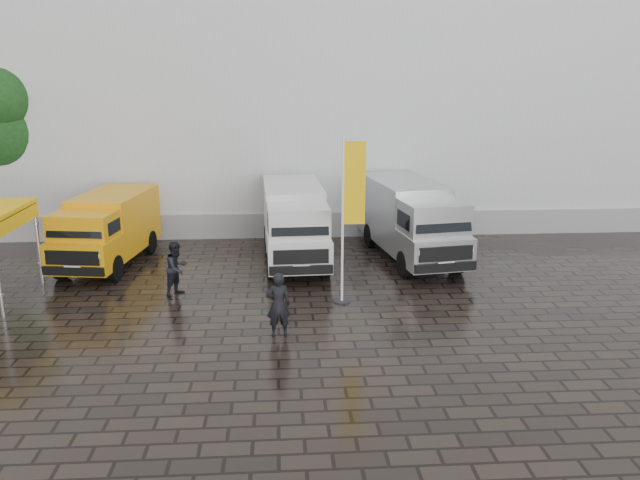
% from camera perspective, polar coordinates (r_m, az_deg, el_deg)
% --- Properties ---
extents(ground, '(120.00, 120.00, 0.00)m').
position_cam_1_polar(ground, '(17.87, 0.73, -6.18)').
color(ground, black).
rests_on(ground, ground).
extents(exhibition_hall, '(44.00, 16.00, 12.00)m').
position_cam_1_polar(exhibition_hall, '(32.78, 2.14, 14.20)').
color(exhibition_hall, silver).
rests_on(exhibition_hall, ground).
extents(hall_plinth, '(44.00, 0.15, 1.00)m').
position_cam_1_polar(hall_plinth, '(25.49, 3.84, 1.46)').
color(hall_plinth, gray).
rests_on(hall_plinth, ground).
extents(van_yellow, '(2.75, 5.44, 2.40)m').
position_cam_1_polar(van_yellow, '(22.65, -18.88, 0.76)').
color(van_yellow, orange).
rests_on(van_yellow, ground).
extents(van_white, '(2.27, 6.11, 2.61)m').
position_cam_1_polar(van_white, '(21.93, -2.37, 1.41)').
color(van_white, silver).
rests_on(van_white, ground).
extents(van_silver, '(2.99, 6.46, 2.70)m').
position_cam_1_polar(van_silver, '(22.40, 8.30, 1.66)').
color(van_silver, '#A9ABAE').
rests_on(van_silver, ground).
extents(flagpole, '(0.88, 0.50, 4.86)m').
position_cam_1_polar(flagpole, '(17.55, 2.68, 2.64)').
color(flagpole, black).
rests_on(flagpole, ground).
extents(tree, '(3.93, 4.02, 7.05)m').
position_cam_1_polar(tree, '(28.47, -26.59, 9.57)').
color(tree, black).
rests_on(tree, ground).
extents(wheelie_bin, '(0.65, 0.65, 1.07)m').
position_cam_1_polar(wheelie_bin, '(25.98, 12.86, 1.45)').
color(wheelie_bin, black).
rests_on(wheelie_bin, ground).
extents(person_front, '(0.64, 0.44, 1.68)m').
position_cam_1_polar(person_front, '(15.76, -3.83, -5.92)').
color(person_front, black).
rests_on(person_front, ground).
extents(person_tent, '(0.96, 1.01, 1.65)m').
position_cam_1_polar(person_tent, '(19.11, -12.95, -2.53)').
color(person_tent, black).
rests_on(person_tent, ground).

